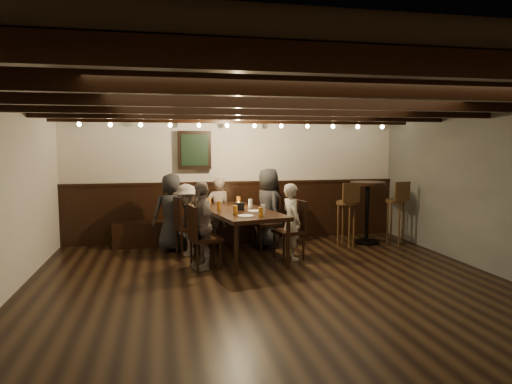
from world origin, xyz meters
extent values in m
plane|color=black|center=(0.00, 0.00, 0.00)|extent=(7.00, 7.00, 0.00)
plane|color=black|center=(0.00, 0.00, 2.40)|extent=(7.00, 7.00, 0.00)
plane|color=silver|center=(0.00, 3.50, 1.20)|extent=(6.50, 0.00, 6.50)
cube|color=black|center=(0.00, 3.46, 0.55)|extent=(6.50, 0.08, 1.10)
cube|color=black|center=(-0.80, 3.20, 0.23)|extent=(3.00, 0.45, 0.45)
cube|color=black|center=(-0.80, 3.40, 1.75)|extent=(0.62, 0.12, 0.72)
cube|color=black|center=(-0.80, 3.33, 1.75)|extent=(0.50, 0.02, 0.58)
cube|color=black|center=(0.00, -2.90, 2.31)|extent=(6.50, 0.10, 0.16)
cube|color=black|center=(0.00, -1.74, 2.31)|extent=(6.50, 0.10, 0.16)
cube|color=black|center=(0.00, -0.58, 2.31)|extent=(6.50, 0.10, 0.16)
cube|color=black|center=(0.00, 0.58, 2.31)|extent=(6.50, 0.10, 0.16)
cube|color=black|center=(0.00, 1.74, 2.31)|extent=(6.50, 0.10, 0.16)
cube|color=black|center=(0.00, 2.90, 2.31)|extent=(6.50, 0.10, 0.16)
sphere|color=#FFE099|center=(-2.75, 2.88, 2.19)|extent=(0.07, 0.07, 0.07)
sphere|color=#FFE099|center=(-1.38, 2.88, 2.19)|extent=(0.07, 0.07, 0.07)
sphere|color=#FFE099|center=(0.00, 2.88, 2.19)|extent=(0.07, 0.07, 0.07)
sphere|color=#FFE099|center=(1.38, 2.88, 2.19)|extent=(0.07, 0.07, 0.07)
sphere|color=#FFE099|center=(2.75, 2.88, 2.19)|extent=(0.07, 0.07, 0.07)
cube|color=black|center=(-0.19, 2.04, 0.76)|extent=(1.35, 2.26, 0.06)
cylinder|color=black|center=(-0.40, 0.98, 0.36)|extent=(0.06, 0.06, 0.73)
cylinder|color=black|center=(-0.79, 2.93, 0.36)|extent=(0.06, 0.06, 0.73)
cylinder|color=black|center=(0.41, 1.15, 0.36)|extent=(0.06, 0.06, 0.73)
cylinder|color=black|center=(0.01, 3.09, 0.36)|extent=(0.06, 0.06, 0.73)
cube|color=black|center=(-0.97, 2.34, 0.46)|extent=(0.53, 0.53, 0.05)
cube|color=black|center=(-1.17, 2.30, 0.73)|extent=(0.13, 0.45, 0.49)
cube|color=black|center=(-0.79, 1.46, 0.45)|extent=(0.52, 0.52, 0.05)
cube|color=black|center=(-0.98, 1.42, 0.72)|extent=(0.13, 0.44, 0.48)
cube|color=black|center=(0.40, 2.62, 0.44)|extent=(0.50, 0.50, 0.05)
cube|color=black|center=(0.59, 2.66, 0.69)|extent=(0.12, 0.42, 0.46)
cube|color=black|center=(0.58, 1.74, 0.45)|extent=(0.52, 0.52, 0.05)
cube|color=black|center=(0.78, 1.78, 0.72)|extent=(0.13, 0.44, 0.48)
imported|color=#242427|center=(-1.25, 2.74, 0.68)|extent=(0.74, 0.56, 1.36)
imported|color=slate|center=(-0.40, 3.07, 0.62)|extent=(0.51, 0.38, 1.25)
imported|color=maroon|center=(0.51, 3.10, 0.62)|extent=(0.68, 0.58, 1.24)
imported|color=gray|center=(-1.02, 2.33, 0.60)|extent=(0.59, 0.85, 1.20)
imported|color=gray|center=(-0.84, 1.45, 0.66)|extent=(0.47, 0.82, 1.31)
imported|color=black|center=(0.45, 2.63, 0.71)|extent=(0.59, 0.78, 1.43)
imported|color=#AAA190|center=(0.63, 1.75, 0.62)|extent=(0.38, 0.50, 1.23)
cylinder|color=#BF7219|center=(-0.61, 2.67, 0.86)|extent=(0.07, 0.07, 0.14)
cylinder|color=#BF7219|center=(-0.08, 2.72, 0.86)|extent=(0.07, 0.07, 0.14)
cylinder|color=#BF7219|center=(-0.51, 2.08, 0.86)|extent=(0.07, 0.07, 0.14)
cylinder|color=silver|center=(0.06, 2.29, 0.86)|extent=(0.07, 0.07, 0.14)
cylinder|color=#BF7219|center=(-0.32, 1.55, 0.86)|extent=(0.07, 0.07, 0.14)
cylinder|color=silver|center=(0.11, 1.54, 0.86)|extent=(0.07, 0.07, 0.14)
cylinder|color=#BF7219|center=(0.02, 1.26, 0.86)|extent=(0.07, 0.07, 0.14)
cylinder|color=white|center=(-0.20, 1.32, 0.80)|extent=(0.24, 0.24, 0.01)
cylinder|color=white|center=(0.04, 1.78, 0.80)|extent=(0.24, 0.24, 0.01)
cube|color=black|center=(-0.18, 1.99, 0.85)|extent=(0.15, 0.10, 0.12)
cylinder|color=beige|center=(-0.14, 2.36, 0.82)|extent=(0.05, 0.05, 0.05)
cylinder|color=black|center=(2.35, 2.60, 0.02)|extent=(0.48, 0.48, 0.04)
cylinder|color=black|center=(2.35, 2.60, 0.57)|extent=(0.08, 0.08, 1.09)
cylinder|color=black|center=(2.35, 2.60, 1.13)|extent=(0.65, 0.65, 0.05)
cylinder|color=#3D2513|center=(1.85, 2.40, 0.81)|extent=(0.37, 0.37, 0.05)
cube|color=#3D2513|center=(1.86, 2.23, 1.00)|extent=(0.33, 0.06, 0.35)
cylinder|color=#3D2513|center=(2.85, 2.45, 0.81)|extent=(0.37, 0.37, 0.05)
cube|color=#3D2513|center=(2.88, 2.28, 1.00)|extent=(0.33, 0.09, 0.35)
camera|label=1|loc=(-1.40, -5.27, 1.86)|focal=32.00mm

